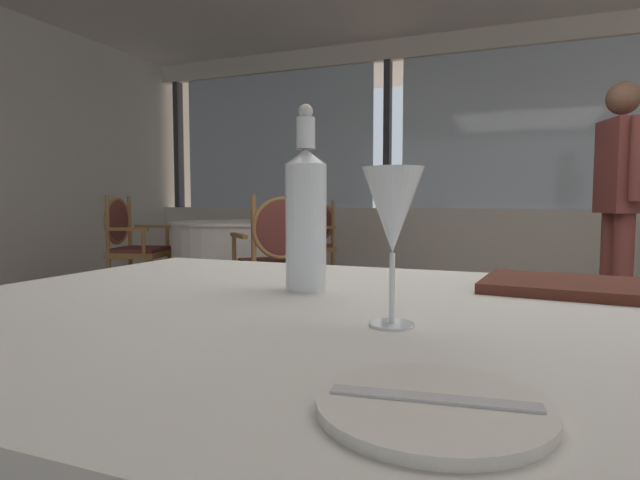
{
  "coord_description": "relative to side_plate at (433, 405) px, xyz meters",
  "views": [
    {
      "loc": [
        0.03,
        -2.15,
        0.93
      ],
      "look_at": [
        -0.37,
        -1.14,
        0.84
      ],
      "focal_mm": 28.69,
      "sensor_mm": 36.0,
      "label": 1
    }
  ],
  "objects": [
    {
      "name": "diner_person_1",
      "position": [
        0.67,
        3.62,
        0.24
      ],
      "size": [
        0.29,
        0.51,
        1.74
      ],
      "rotation": [
        0.0,
        0.0,
        3.43
      ],
      "color": "brown",
      "rests_on": "ground_plane"
    },
    {
      "name": "dining_chair_1_1",
      "position": [
        -3.34,
        3.34,
        -0.18
      ],
      "size": [
        0.56,
        0.61,
        0.98
      ],
      "rotation": [
        0.0,
        0.0,
        6.54
      ],
      "color": "olive",
      "rests_on": "ground_plane"
    },
    {
      "name": "wine_glass",
      "position": [
        -0.1,
        0.28,
        0.15
      ],
      "size": [
        0.09,
        0.09,
        0.22
      ],
      "color": "white",
      "rests_on": "foreground_table"
    },
    {
      "name": "side_plate",
      "position": [
        0.0,
        0.0,
        0.0
      ],
      "size": [
        0.2,
        0.2,
        0.01
      ],
      "primitive_type": "cylinder",
      "color": "silver",
      "rests_on": "foreground_table"
    },
    {
      "name": "butter_knife",
      "position": [
        0.0,
        0.0,
        0.01
      ],
      "size": [
        0.17,
        0.04,
        0.0
      ],
      "primitive_type": "cube",
      "rotation": [
        0.0,
        0.0,
        0.13
      ],
      "color": "silver",
      "rests_on": "foreground_table"
    },
    {
      "name": "window_wall_far",
      "position": [
        0.03,
        6.07,
        0.43
      ],
      "size": [
        10.34,
        0.14,
        2.97
      ],
      "color": "silver",
      "rests_on": "ground_plane"
    },
    {
      "name": "menu_book",
      "position": [
        0.14,
        0.68,
        0.01
      ],
      "size": [
        0.32,
        0.27,
        0.02
      ],
      "primitive_type": "cube",
      "rotation": [
        0.0,
        0.0,
        -0.1
      ],
      "color": "#512319",
      "rests_on": "foreground_table"
    },
    {
      "name": "background_table_1",
      "position": [
        -2.32,
        3.61,
        -0.38
      ],
      "size": [
        1.25,
        1.25,
        0.75
      ],
      "color": "silver",
      "rests_on": "ground_plane"
    },
    {
      "name": "ground_plane",
      "position": [
        0.03,
        1.74,
        -0.76
      ],
      "size": [
        15.0,
        15.0,
        0.0
      ],
      "primitive_type": "plane",
      "color": "brown"
    },
    {
      "name": "dining_chair_1_2",
      "position": [
        -1.58,
        2.86,
        -0.19
      ],
      "size": [
        0.66,
        0.66,
        0.97
      ],
      "rotation": [
        0.0,
        0.0,
        8.64
      ],
      "color": "olive",
      "rests_on": "ground_plane"
    },
    {
      "name": "water_bottle",
      "position": [
        -0.33,
        0.5,
        0.14
      ],
      "size": [
        0.08,
        0.08,
        0.36
      ],
      "color": "white",
      "rests_on": "foreground_table"
    },
    {
      "name": "dining_chair_1_0",
      "position": [
        -2.05,
        4.63,
        -0.21
      ],
      "size": [
        0.61,
        0.57,
        0.94
      ],
      "rotation": [
        0.0,
        0.0,
        4.45
      ],
      "color": "olive",
      "rests_on": "ground_plane"
    }
  ]
}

